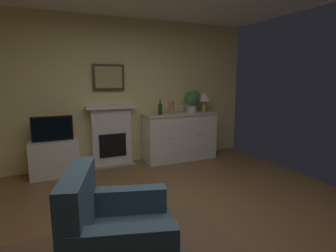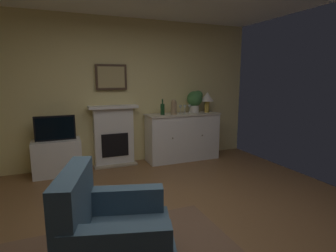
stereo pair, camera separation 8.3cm
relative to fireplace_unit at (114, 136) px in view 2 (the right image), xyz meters
name	(u,v)px [view 2 (the right image)]	position (x,y,z in m)	size (l,w,h in m)	color
ground_plane	(175,235)	(0.13, -2.45, -0.60)	(5.35, 5.22, 0.10)	brown
wall_rear	(118,93)	(0.13, 0.13, 0.77)	(5.35, 0.06, 2.64)	#EAD68C
fireplace_unit	(114,136)	(0.00, 0.00, 0.00)	(0.87, 0.30, 1.10)	white
framed_picture	(111,77)	(0.00, 0.05, 1.05)	(0.55, 0.04, 0.45)	#473323
sideboard_cabinet	(182,137)	(1.30, -0.18, -0.09)	(1.43, 0.49, 0.91)	white
table_lamp	(207,98)	(1.83, -0.18, 0.64)	(0.26, 0.26, 0.40)	#B79338
wine_bottle	(163,109)	(0.88, -0.19, 0.47)	(0.08, 0.08, 0.29)	#193F1E
wine_glass_left	(180,108)	(1.23, -0.22, 0.48)	(0.07, 0.07, 0.16)	silver
wine_glass_center	(185,107)	(1.34, -0.19, 0.48)	(0.07, 0.07, 0.16)	silver
wine_glass_right	(189,107)	(1.45, -0.16, 0.48)	(0.07, 0.07, 0.16)	silver
vase_decorative	(174,107)	(1.09, -0.23, 0.50)	(0.11, 0.11, 0.28)	#9E7F5B
tv_cabinet	(57,157)	(-0.97, -0.16, -0.25)	(0.75, 0.42, 0.59)	white
tv_set	(55,128)	(-0.97, -0.19, 0.24)	(0.62, 0.07, 0.40)	black
potted_plant_small	(195,99)	(1.59, -0.13, 0.62)	(0.30, 0.30, 0.43)	beige
armchair	(112,236)	(-0.60, -2.91, -0.17)	(0.99, 0.95, 0.92)	#3F596B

